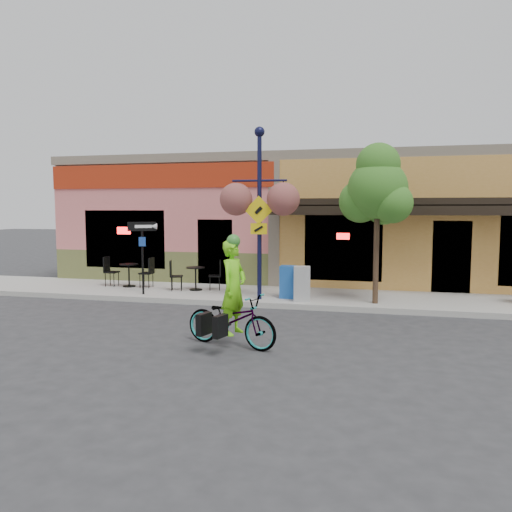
{
  "coord_description": "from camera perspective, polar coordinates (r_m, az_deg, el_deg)",
  "views": [
    {
      "loc": [
        2.2,
        -12.33,
        2.65
      ],
      "look_at": [
        -0.9,
        0.5,
        1.4
      ],
      "focal_mm": 35.0,
      "sensor_mm": 36.0,
      "label": 1
    }
  ],
  "objects": [
    {
      "name": "ground",
      "position": [
        12.8,
        3.4,
        -6.55
      ],
      "size": [
        90.0,
        90.0,
        0.0
      ],
      "primitive_type": "plane",
      "color": "#2D2D30",
      "rests_on": "ground"
    },
    {
      "name": "sidewalk",
      "position": [
        14.72,
        4.78,
        -4.68
      ],
      "size": [
        24.0,
        3.0,
        0.15
      ],
      "primitive_type": "cube",
      "color": "#9E9B93",
      "rests_on": "ground"
    },
    {
      "name": "curb",
      "position": [
        13.32,
        3.82,
        -5.75
      ],
      "size": [
        24.0,
        0.12,
        0.15
      ],
      "primitive_type": "cube",
      "color": "#A8A59E",
      "rests_on": "ground"
    },
    {
      "name": "building",
      "position": [
        19.95,
        7.26,
        4.22
      ],
      "size": [
        18.2,
        8.2,
        4.5
      ],
      "primitive_type": null,
      "color": "#D26968",
      "rests_on": "ground"
    },
    {
      "name": "bicycle",
      "position": [
        9.69,
        -2.85,
        -7.31
      ],
      "size": [
        2.08,
        1.21,
        1.03
      ],
      "primitive_type": "imported",
      "rotation": [
        0.0,
        0.0,
        1.29
      ],
      "color": "maroon",
      "rests_on": "ground"
    },
    {
      "name": "cyclist_rider",
      "position": [
        9.6,
        -2.57,
        -5.07
      ],
      "size": [
        0.6,
        0.75,
        1.81
      ],
      "primitive_type": "imported",
      "rotation": [
        0.0,
        0.0,
        1.29
      ],
      "color": "#72E418",
      "rests_on": "ground"
    },
    {
      "name": "lamp_post",
      "position": [
        13.7,
        0.4,
        4.83
      ],
      "size": [
        1.55,
        0.71,
        4.72
      ],
      "primitive_type": null,
      "rotation": [
        0.0,
        0.0,
        0.07
      ],
      "color": "#101335",
      "rests_on": "sidewalk"
    },
    {
      "name": "one_way_sign",
      "position": [
        14.94,
        -12.83,
        -0.25
      ],
      "size": [
        0.82,
        0.49,
        2.13
      ],
      "primitive_type": null,
      "rotation": [
        0.0,
        0.0,
        0.41
      ],
      "color": "black",
      "rests_on": "sidewalk"
    },
    {
      "name": "cafe_set_left",
      "position": [
        16.54,
        -14.32,
        -1.76
      ],
      "size": [
        1.62,
        0.82,
        0.97
      ],
      "primitive_type": null,
      "rotation": [
        0.0,
        0.0,
        0.01
      ],
      "color": "black",
      "rests_on": "sidewalk"
    },
    {
      "name": "cafe_set_right",
      "position": [
        15.47,
        -6.92,
        -2.18
      ],
      "size": [
        1.72,
        1.23,
        0.93
      ],
      "primitive_type": null,
      "rotation": [
        0.0,
        0.0,
        0.32
      ],
      "color": "black",
      "rests_on": "sidewalk"
    },
    {
      "name": "newspaper_box_blue",
      "position": [
        14.05,
        3.64,
        -2.97
      ],
      "size": [
        0.41,
        0.37,
        0.91
      ],
      "primitive_type": null,
      "rotation": [
        0.0,
        0.0,
        0.0
      ],
      "color": "#1C54AB",
      "rests_on": "sidewalk"
    },
    {
      "name": "newspaper_box_grey",
      "position": [
        13.62,
        5.27,
        -3.18
      ],
      "size": [
        0.49,
        0.46,
        0.94
      ],
      "primitive_type": null,
      "rotation": [
        0.0,
        0.0,
        0.14
      ],
      "color": "#A2A2A2",
      "rests_on": "sidewalk"
    },
    {
      "name": "street_tree",
      "position": [
        13.45,
        13.65,
        3.68
      ],
      "size": [
        1.96,
        1.96,
        4.26
      ],
      "primitive_type": null,
      "rotation": [
        0.0,
        0.0,
        -0.2
      ],
      "color": "#3D7A26",
      "rests_on": "sidewalk"
    }
  ]
}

